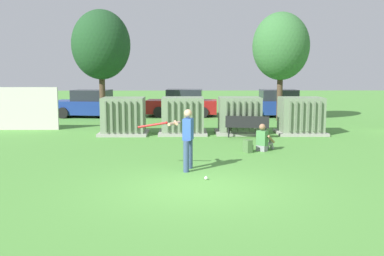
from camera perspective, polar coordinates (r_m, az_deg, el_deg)
name	(u,v)px	position (r m, az deg, el deg)	size (l,w,h in m)	color
ground_plane	(197,188)	(10.97, 0.70, -7.61)	(96.00, 96.00, 0.00)	#51933D
fence_panel	(7,109)	(22.78, -22.45, 2.29)	(4.80, 0.12, 2.00)	beige
transformer_west	(124,117)	(19.78, -8.68, 1.44)	(2.10, 1.70, 1.62)	#9E9B93
transformer_mid_west	(183,116)	(19.69, -1.17, 1.50)	(2.10, 1.70, 1.62)	#9E9B93
transformer_mid_east	(239,116)	(19.91, 6.04, 1.53)	(2.10, 1.70, 1.62)	#9E9B93
transformer_east	(301,116)	(20.26, 13.64, 1.46)	(2.10, 1.70, 1.62)	#9E9B93
park_bench	(247,125)	(18.83, 7.02, 0.39)	(1.84, 0.73, 0.92)	black
batter	(186,136)	(12.66, -0.76, -1.05)	(1.61, 0.76, 1.74)	#384C75
sports_ball	(206,178)	(11.74, 1.80, -6.37)	(0.09, 0.09, 0.09)	white
seated_spectator	(264,140)	(15.96, 9.08, -1.52)	(0.72, 0.76, 0.96)	gray
backpack	(248,146)	(15.57, 7.12, -2.32)	(0.35, 0.38, 0.44)	#4C723F
tree_left	(101,45)	(25.01, -11.46, 10.28)	(3.14, 3.14, 6.00)	#4C3828
tree_center_left	(281,47)	(25.28, 11.21, 10.11)	(3.09, 3.09, 5.90)	#4C3828
parked_car_leftmost	(6,104)	(29.07, -22.54, 2.82)	(4.22, 1.96, 1.62)	navy
parked_car_left_of_center	(90,104)	(27.25, -12.78, 2.93)	(4.39, 2.34, 1.62)	navy
parked_car_right_of_center	(183,104)	(27.15, -1.20, 3.10)	(4.31, 2.14, 1.62)	maroon
parked_car_rightmost	(277,104)	(27.25, 10.68, 2.99)	(4.22, 1.97, 1.62)	navy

